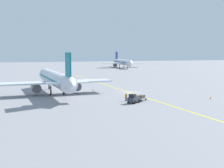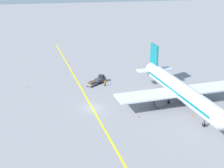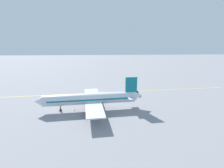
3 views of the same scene
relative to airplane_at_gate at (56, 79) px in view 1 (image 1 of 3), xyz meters
name	(u,v)px [view 1 (image 1 of 3)]	position (x,y,z in m)	size (l,w,h in m)	color
ground_plane	(130,93)	(18.79, -2.39, -3.71)	(400.00, 400.00, 0.00)	gray
apron_yellow_centreline	(130,93)	(18.79, -2.39, -3.71)	(0.40, 120.00, 0.01)	yellow
airplane_at_gate	(56,79)	(0.00, 0.00, 0.00)	(28.38, 35.55, 10.60)	silver
airplane_distant_taxiing	(122,62)	(49.27, 101.29, -0.37)	(25.26, 31.90, 9.54)	white
baggage_tug_dark	(134,99)	(14.47, -17.62, -2.81)	(3.25, 3.10, 2.11)	#333842
baggage_cart_trailing	(141,97)	(16.96, -15.46, -2.95)	(2.88, 2.76, 1.24)	gray
ground_crew_worker	(126,97)	(13.73, -14.72, -2.80)	(0.55, 0.33, 1.68)	#23232D
traffic_cone_near_nose	(51,90)	(-0.72, 5.56, -3.43)	(0.32, 0.32, 0.55)	orange
traffic_cone_mid_apron	(210,98)	(33.04, -17.27, -3.43)	(0.32, 0.32, 0.55)	orange
traffic_cone_by_wingtip	(93,90)	(10.34, 3.79, -3.43)	(0.32, 0.32, 0.55)	orange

